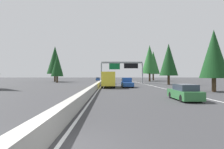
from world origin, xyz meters
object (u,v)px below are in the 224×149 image
object	(u,v)px
bus_near_right	(108,77)
conifer_right_far	(153,63)
sedan_mid_left	(109,81)
sedan_mid_right	(108,78)
box_truck_distant_b	(108,79)
conifer_right_mid	(150,59)
sign_gantry_overhead	(123,66)
sedan_mid_center	(184,93)
conifer_right_foreground	(214,54)
pickup_distant_a	(127,82)
oncoming_near	(98,79)
conifer_left_near	(57,66)
conifer_left_mid	(55,60)
minivan_near_center	(107,81)
sedan_far_left	(126,80)
conifer_right_near	(169,60)

from	to	relation	value
bus_near_right	conifer_right_far	size ratio (longest dim) A/B	0.83
sedan_mid_left	sedan_mid_right	xyz separation A→B (m)	(56.06, 0.33, 0.00)
box_truck_distant_b	conifer_right_mid	distance (m)	40.64
sign_gantry_overhead	sedan_mid_center	bearing A→B (deg)	-175.83
sedan_mid_left	conifer_right_foreground	world-z (taller)	conifer_right_foreground
pickup_distant_a	conifer_right_mid	bearing A→B (deg)	-19.03
sedan_mid_center	oncoming_near	world-z (taller)	same
box_truck_distant_b	oncoming_near	bearing A→B (deg)	5.48
pickup_distant_a	conifer_right_far	distance (m)	55.33
conifer_left_near	conifer_right_mid	bearing A→B (deg)	-72.07
conifer_left_mid	pickup_distant_a	bearing A→B (deg)	-145.50
bus_near_right	pickup_distant_a	size ratio (longest dim) A/B	2.05
sedan_mid_right	conifer_right_foreground	size ratio (longest dim) A/B	0.50
minivan_near_center	pickup_distant_a	bearing A→B (deg)	-163.41
sedan_mid_center	sedan_mid_right	distance (m)	99.49
conifer_right_foreground	conifer_right_mid	bearing A→B (deg)	-1.47
oncoming_near	conifer_right_mid	distance (m)	26.28
minivan_near_center	conifer_right_mid	distance (m)	29.10
conifer_right_foreground	sedan_mid_left	bearing A→B (deg)	23.15
sedan_mid_right	box_truck_distant_b	size ratio (longest dim) A/B	0.52
conifer_right_foreground	sedan_mid_center	bearing A→B (deg)	138.66
box_truck_distant_b	minivan_near_center	bearing A→B (deg)	0.99
bus_near_right	oncoming_near	world-z (taller)	bus_near_right
sedan_far_left	conifer_right_far	xyz separation A→B (m)	(13.19, -14.04, 7.77)
sign_gantry_overhead	conifer_right_mid	size ratio (longest dim) A/B	0.89
sedan_mid_center	box_truck_distant_b	world-z (taller)	box_truck_distant_b
oncoming_near	conifer_right_far	world-z (taller)	conifer_right_far
conifer_right_foreground	bus_near_right	bearing A→B (deg)	11.74
conifer_right_foreground	conifer_left_near	world-z (taller)	conifer_left_near
sedan_mid_center	minivan_near_center	world-z (taller)	minivan_near_center
sign_gantry_overhead	oncoming_near	world-z (taller)	sign_gantry_overhead
bus_near_right	conifer_right_far	distance (m)	24.12
sedan_mid_left	conifer_right_foreground	distance (m)	37.61
sedan_mid_left	conifer_right_near	size ratio (longest dim) A/B	0.43
conifer_left_near	pickup_distant_a	bearing A→B (deg)	-140.91
sedan_mid_right	conifer_right_far	distance (m)	36.02
sign_gantry_overhead	sedan_far_left	distance (m)	20.06
sedan_mid_center	conifer_left_near	distance (m)	50.97
sign_gantry_overhead	pickup_distant_a	world-z (taller)	sign_gantry_overhead
sign_gantry_overhead	conifer_right_foreground	distance (m)	31.80
bus_near_right	conifer_right_mid	size ratio (longest dim) A/B	0.81
conifer_right_near	sign_gantry_overhead	bearing A→B (deg)	49.99
minivan_near_center	conifer_left_near	distance (m)	21.16
box_truck_distant_b	conifer_right_mid	xyz separation A→B (m)	(36.67, -16.04, 7.01)
sedan_mid_left	box_truck_distant_b	world-z (taller)	box_truck_distant_b
pickup_distant_a	oncoming_near	bearing A→B (deg)	9.69
sedan_mid_left	conifer_right_foreground	bearing A→B (deg)	-156.85
oncoming_near	conifer_right_foreground	bearing A→B (deg)	18.07
oncoming_near	conifer_right_mid	bearing A→B (deg)	56.50
sedan_mid_left	conifer_left_near	distance (m)	17.82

